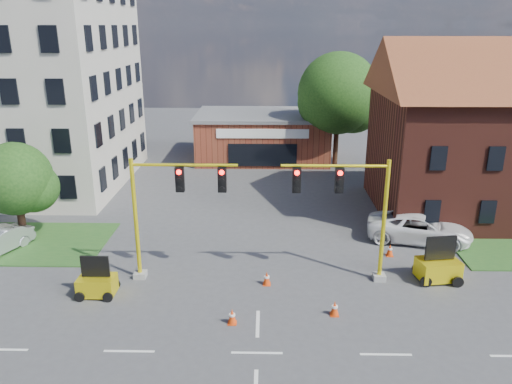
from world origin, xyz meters
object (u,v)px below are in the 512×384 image
Objects in this scene: trailer_west at (97,284)px; pickup_white at (419,228)px; signal_mast_west at (169,205)px; trailer_east at (438,267)px; signal_mast_east at (351,206)px.

trailer_west is 18.15m from pickup_white.
signal_mast_west is 3.22× the size of trailer_west.
signal_mast_west is at bearing 170.59° from trailer_east.
trailer_east is at bearing -170.99° from pickup_white.
signal_mast_east reaches higher than pickup_white.
signal_mast_west is at bearing 28.90° from trailer_west.
signal_mast_west is 1.04× the size of pickup_white.
trailer_west is at bearing 176.66° from trailer_east.
trailer_west reaches higher than pickup_white.
signal_mast_west is 14.84m from pickup_white.
trailer_west is 0.32× the size of pickup_white.
pickup_white is (13.68, 4.83, -3.09)m from signal_mast_west.
signal_mast_west reaches higher than trailer_west.
signal_mast_east is (8.71, 0.00, 0.00)m from signal_mast_west.
signal_mast_west is 4.95m from trailer_west.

